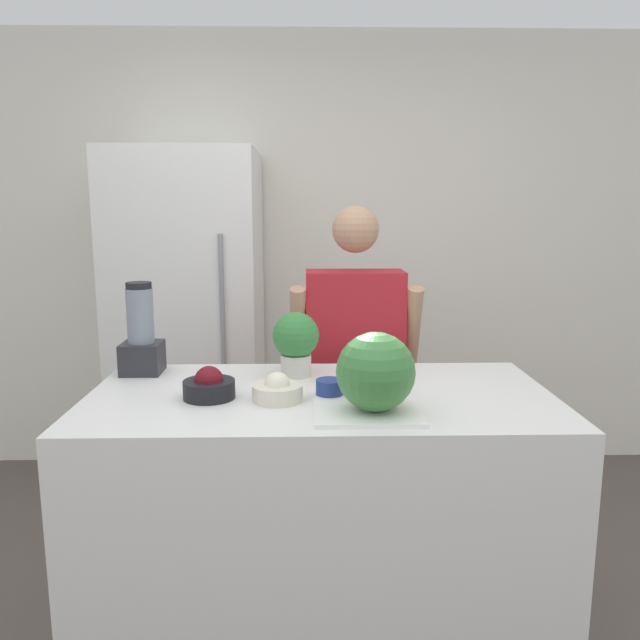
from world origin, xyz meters
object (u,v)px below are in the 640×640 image
bowl_small_blue (330,389)px  bowl_cherries (209,386)px  blender (141,337)px  refrigerator (190,325)px  potted_plant (296,340)px  watermelon (376,372)px  person (354,379)px  bowl_cream (277,390)px

bowl_small_blue → bowl_cherries: bearing=178.6°
bowl_small_blue → blender: size_ratio=0.26×
refrigerator → bowl_small_blue: 1.57m
refrigerator → potted_plant: (0.61, -1.10, 0.15)m
bowl_cherries → bowl_small_blue: size_ratio=1.88×
refrigerator → bowl_small_blue: bearing=-62.5°
watermelon → potted_plant: size_ratio=1.00×
person → bowl_small_blue: person is taller
bowl_cherries → bowl_cream: size_ratio=1.04×
person → bowl_cream: size_ratio=9.47×
person → bowl_cherries: bearing=-126.8°
bowl_cherries → blender: (-0.31, 0.33, 0.10)m
refrigerator → watermelon: refrigerator is taller
bowl_cherries → potted_plant: size_ratio=0.71×
refrigerator → watermelon: (0.86, -1.56, 0.15)m
watermelon → potted_plant: 0.52m
watermelon → potted_plant: watermelon is taller
refrigerator → bowl_small_blue: (0.72, -1.39, 0.04)m
person → bowl_cherries: person is taller
watermelon → potted_plant: (-0.25, 0.46, 0.00)m
bowl_cherries → bowl_cream: 0.23m
potted_plant → person: bearing=60.3°
refrigerator → person: (0.86, -0.65, -0.13)m
bowl_cream → bowl_small_blue: bearing=7.2°
blender → person: bearing=25.0°
person → bowl_cherries: size_ratio=9.14×
person → potted_plant: 0.59m
person → potted_plant: person is taller
blender → bowl_small_blue: bearing=-25.7°
watermelon → blender: blender is taller
watermelon → bowl_cream: bearing=154.3°
refrigerator → person: bearing=-37.1°
blender → potted_plant: bearing=-5.2°
refrigerator → watermelon: 1.79m
potted_plant → blender: bearing=174.8°
refrigerator → bowl_cherries: (0.32, -1.38, 0.05)m
bowl_cream → potted_plant: bearing=79.6°
bowl_cream → watermelon: bearing=-25.7°
watermelon → bowl_cherries: 0.58m
watermelon → bowl_cherries: watermelon is taller
bowl_cherries → potted_plant: bearing=44.0°
bowl_cream → bowl_small_blue: size_ratio=1.81×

